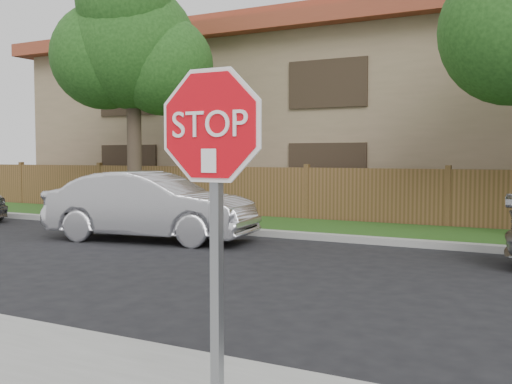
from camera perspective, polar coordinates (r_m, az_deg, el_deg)
The scene contains 8 objects.
ground at distance 5.87m, azimuth -3.94°, elevation -16.02°, with size 90.00×90.00×0.00m, color black.
far_curb at distance 13.30m, azimuth 15.18°, elevation -4.76°, with size 70.00×0.30×0.15m, color gray.
grass_strip at distance 14.90m, azimuth 16.62°, elevation -3.96°, with size 70.00×3.00×0.12m, color #1E4714.
fence at distance 16.39m, azimuth 17.80°, elevation -0.71°, with size 70.00×0.12×1.60m, color #533B1D.
apartment_building at distance 21.94m, azimuth 20.62°, elevation 7.40°, with size 35.20×9.20×7.20m.
tree_left at distance 18.87m, azimuth -11.85°, elevation 13.40°, with size 4.80×3.90×7.78m.
stop_sign at distance 3.79m, azimuth -4.16°, elevation 1.48°, with size 1.01×0.13×2.55m.
sedan_left at distance 13.94m, azimuth -9.98°, elevation -1.34°, with size 1.68×4.82×1.59m, color silver.
Camera 1 is at (2.96, -4.68, 1.97)m, focal length 42.00 mm.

